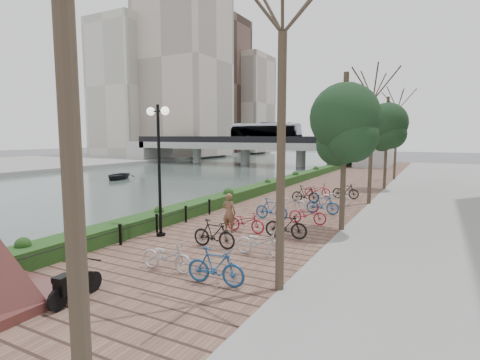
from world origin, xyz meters
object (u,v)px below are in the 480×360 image
Objects in this scene: pedestrian at (229,213)px; boat at (118,176)px; motorcycle at (76,283)px; lamppost at (159,143)px.

boat is (-21.50, 14.72, -0.90)m from pedestrian.
motorcycle reaches higher than boat.
pedestrian is at bearing 39.75° from lamppost.
pedestrian reaches higher than boat.
pedestrian is 0.44× the size of boat.
motorcycle is 30.80m from boat.
boat is (-21.47, 22.07, -0.53)m from motorcycle.
motorcycle is (2.08, -5.59, -3.24)m from lamppost.
pedestrian is at bearing -54.60° from boat.
lamppost is 3.17× the size of pedestrian.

